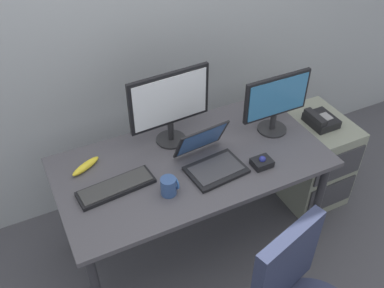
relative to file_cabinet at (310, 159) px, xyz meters
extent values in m
plane|color=#47474D|center=(-0.98, -0.06, -0.32)|extent=(8.00, 8.00, 0.00)
cube|color=#9EA3A8|center=(-0.98, 0.69, 1.08)|extent=(6.00, 0.10, 2.80)
cube|color=#4A474E|center=(-0.98, -0.06, 0.40)|extent=(1.54, 0.80, 0.03)
cylinder|color=#2D2D33|center=(-0.28, -0.40, 0.03)|extent=(0.05, 0.05, 0.71)
cylinder|color=#2D2D33|center=(-1.69, 0.28, 0.03)|extent=(0.05, 0.05, 0.71)
cylinder|color=#2D2D33|center=(-0.28, 0.28, 0.03)|extent=(0.05, 0.05, 0.71)
cube|color=gray|center=(0.00, 0.00, 0.00)|extent=(0.42, 0.52, 0.65)
cube|color=#38383D|center=(0.00, -0.26, 0.14)|extent=(0.38, 0.01, 0.22)
cube|color=#38383D|center=(0.00, -0.26, -0.13)|extent=(0.38, 0.01, 0.22)
cube|color=black|center=(0.00, -0.02, 0.35)|extent=(0.17, 0.20, 0.06)
cube|color=black|center=(-0.06, -0.02, 0.40)|extent=(0.05, 0.18, 0.04)
cube|color=gray|center=(0.02, -0.03, 0.38)|extent=(0.07, 0.08, 0.01)
cube|color=#2A304C|center=(-0.91, -0.86, 0.42)|extent=(0.40, 0.17, 0.42)
cylinder|color=#262628|center=(-1.01, 0.16, 0.43)|extent=(0.18, 0.18, 0.01)
cylinder|color=#262628|center=(-1.01, 0.16, 0.49)|extent=(0.04, 0.04, 0.12)
cube|color=black|center=(-1.01, 0.16, 0.72)|extent=(0.49, 0.05, 0.33)
cube|color=white|center=(-1.01, 0.14, 0.72)|extent=(0.45, 0.03, 0.29)
cylinder|color=#262628|center=(-0.41, -0.02, 0.43)|extent=(0.18, 0.18, 0.01)
cylinder|color=#262628|center=(-0.41, -0.02, 0.48)|extent=(0.04, 0.04, 0.10)
cube|color=black|center=(-0.41, -0.02, 0.67)|extent=(0.43, 0.02, 0.26)
cube|color=teal|center=(-0.41, -0.04, 0.67)|extent=(0.40, 0.01, 0.23)
cube|color=black|center=(-1.44, -0.09, 0.43)|extent=(0.42, 0.17, 0.02)
cube|color=#353535|center=(-1.44, -0.09, 0.44)|extent=(0.39, 0.15, 0.01)
cube|color=black|center=(-0.90, -0.20, 0.43)|extent=(0.33, 0.25, 0.02)
cube|color=#38383D|center=(-0.90, -0.20, 0.44)|extent=(0.29, 0.19, 0.00)
cube|color=black|center=(-0.92, -0.05, 0.54)|extent=(0.32, 0.13, 0.20)
cube|color=#335999|center=(-0.92, -0.05, 0.54)|extent=(0.28, 0.11, 0.18)
cube|color=black|center=(-0.65, -0.27, 0.44)|extent=(0.11, 0.09, 0.04)
sphere|color=navy|center=(-0.65, -0.27, 0.47)|extent=(0.04, 0.04, 0.04)
cylinder|color=#314D83|center=(-1.21, -0.24, 0.47)|extent=(0.08, 0.08, 0.10)
torus|color=#2D5494|center=(-1.16, -0.24, 0.47)|extent=(0.01, 0.06, 0.06)
ellipsoid|color=yellow|center=(-1.54, 0.13, 0.44)|extent=(0.19, 0.13, 0.04)
camera|label=1|loc=(-1.79, -1.70, 2.03)|focal=40.05mm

